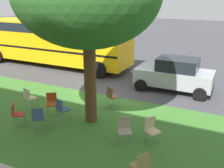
# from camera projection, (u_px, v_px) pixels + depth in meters

# --- Properties ---
(ground) EXTENTS (80.00, 80.00, 0.00)m
(ground) POSITION_uv_depth(u_px,v_px,m) (115.00, 95.00, 12.45)
(ground) COLOR #424247
(grass_verge) EXTENTS (48.00, 6.00, 0.01)m
(grass_verge) POSITION_uv_depth(u_px,v_px,m) (79.00, 123.00, 9.73)
(grass_verge) COLOR #3D752D
(grass_verge) RESTS_ON ground
(chair_0) EXTENTS (0.58, 0.58, 0.88)m
(chair_0) POSITION_uv_depth(u_px,v_px,m) (17.00, 112.00, 9.43)
(chair_0) COLOR #B7332D
(chair_0) RESTS_ON ground
(chair_1) EXTENTS (0.51, 0.51, 0.88)m
(chair_1) POSITION_uv_depth(u_px,v_px,m) (29.00, 97.00, 10.87)
(chair_1) COLOR beige
(chair_1) RESTS_ON ground
(chair_2) EXTENTS (0.58, 0.58, 0.88)m
(chair_2) POSITION_uv_depth(u_px,v_px,m) (141.00, 165.00, 6.56)
(chair_2) COLOR olive
(chair_2) RESTS_ON ground
(chair_3) EXTENTS (0.57, 0.57, 0.88)m
(chair_3) POSITION_uv_depth(u_px,v_px,m) (125.00, 128.00, 8.32)
(chair_3) COLOR #ADA393
(chair_3) RESTS_ON ground
(chair_4) EXTENTS (0.57, 0.58, 0.88)m
(chair_4) POSITION_uv_depth(u_px,v_px,m) (52.00, 102.00, 10.35)
(chair_4) COLOR #C64C1E
(chair_4) RESTS_ON ground
(chair_5) EXTENTS (0.57, 0.58, 0.88)m
(chair_5) POSITION_uv_depth(u_px,v_px,m) (38.00, 117.00, 9.09)
(chair_5) COLOR #335184
(chair_5) RESTS_ON ground
(chair_6) EXTENTS (0.54, 0.54, 0.88)m
(chair_6) POSITION_uv_depth(u_px,v_px,m) (62.00, 108.00, 9.79)
(chair_6) COLOR #335184
(chair_6) RESTS_ON ground
(chair_7) EXTENTS (0.57, 0.57, 0.88)m
(chair_7) POSITION_uv_depth(u_px,v_px,m) (112.00, 95.00, 11.04)
(chair_7) COLOR brown
(chair_7) RESTS_ON ground
(chair_8) EXTENTS (0.58, 0.58, 0.88)m
(chair_8) POSITION_uv_depth(u_px,v_px,m) (151.00, 128.00, 8.32)
(chair_8) COLOR beige
(chair_8) RESTS_ON ground
(parked_car) EXTENTS (3.70, 1.92, 1.65)m
(parked_car) POSITION_uv_depth(u_px,v_px,m) (175.00, 74.00, 12.81)
(parked_car) COLOR #ADB2B7
(parked_car) RESTS_ON ground
(school_bus) EXTENTS (10.40, 2.80, 2.88)m
(school_bus) POSITION_uv_depth(u_px,v_px,m) (54.00, 39.00, 17.10)
(school_bus) COLOR yellow
(school_bus) RESTS_ON ground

